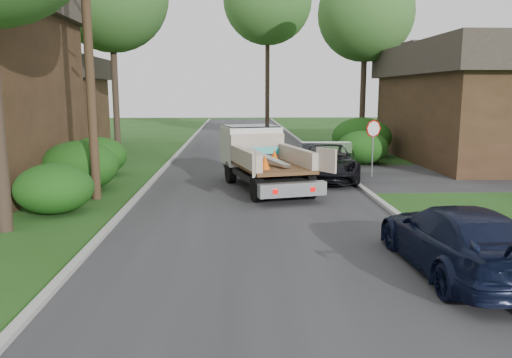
{
  "coord_description": "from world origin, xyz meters",
  "views": [
    {
      "loc": [
        -0.69,
        -12.08,
        3.65
      ],
      "look_at": [
        -0.11,
        1.89,
        1.2
      ],
      "focal_mm": 35.0,
      "sensor_mm": 36.0,
      "label": 1
    }
  ],
  "objects_px": {
    "stop_sign": "(373,136)",
    "flatbed_truck": "(259,154)",
    "tree_center_far": "(268,0)",
    "utility_pole": "(89,45)",
    "house_right": "(494,101)",
    "tree_right_far": "(366,13)",
    "navy_suv": "(457,239)",
    "black_pickup": "(327,162)",
    "house_left_far": "(42,101)"
  },
  "relations": [
    {
      "from": "flatbed_truck",
      "to": "navy_suv",
      "type": "bearing_deg",
      "value": -83.99
    },
    {
      "from": "tree_right_far",
      "to": "tree_center_far",
      "type": "height_order",
      "value": "tree_center_far"
    },
    {
      "from": "house_right",
      "to": "house_left_far",
      "type": "bearing_deg",
      "value": 163.2
    },
    {
      "from": "house_right",
      "to": "tree_center_far",
      "type": "relative_size",
      "value": 0.89
    },
    {
      "from": "house_left_far",
      "to": "house_right",
      "type": "distance_m",
      "value": 27.68
    },
    {
      "from": "house_left_far",
      "to": "navy_suv",
      "type": "relative_size",
      "value": 1.57
    },
    {
      "from": "house_right",
      "to": "black_pickup",
      "type": "relative_size",
      "value": 2.4
    },
    {
      "from": "house_left_far",
      "to": "flatbed_truck",
      "type": "relative_size",
      "value": 1.17
    },
    {
      "from": "tree_center_far",
      "to": "tree_right_far",
      "type": "bearing_deg",
      "value": -61.19
    },
    {
      "from": "stop_sign",
      "to": "utility_pole",
      "type": "height_order",
      "value": "utility_pole"
    },
    {
      "from": "tree_right_far",
      "to": "tree_center_far",
      "type": "bearing_deg",
      "value": 118.81
    },
    {
      "from": "house_right",
      "to": "black_pickup",
      "type": "xyz_separation_m",
      "value": [
        -9.83,
        -5.39,
        -2.41
      ]
    },
    {
      "from": "stop_sign",
      "to": "house_left_far",
      "type": "height_order",
      "value": "house_left_far"
    },
    {
      "from": "utility_pole",
      "to": "tree_right_far",
      "type": "distance_m",
      "value": 20.12
    },
    {
      "from": "house_right",
      "to": "flatbed_truck",
      "type": "bearing_deg",
      "value": -152.26
    },
    {
      "from": "house_right",
      "to": "black_pickup",
      "type": "distance_m",
      "value": 11.46
    },
    {
      "from": "house_left_far",
      "to": "flatbed_truck",
      "type": "bearing_deg",
      "value": -47.03
    },
    {
      "from": "utility_pole",
      "to": "black_pickup",
      "type": "bearing_deg",
      "value": 22.75
    },
    {
      "from": "house_right",
      "to": "tree_center_far",
      "type": "height_order",
      "value": "tree_center_far"
    },
    {
      "from": "flatbed_truck",
      "to": "black_pickup",
      "type": "xyz_separation_m",
      "value": [
        2.96,
        1.33,
        -0.5
      ]
    },
    {
      "from": "house_left_far",
      "to": "house_right",
      "type": "relative_size",
      "value": 0.58
    },
    {
      "from": "flatbed_truck",
      "to": "tree_right_far",
      "type": "bearing_deg",
      "value": 46.08
    },
    {
      "from": "tree_right_far",
      "to": "navy_suv",
      "type": "distance_m",
      "value": 24.09
    },
    {
      "from": "house_right",
      "to": "tree_right_far",
      "type": "bearing_deg",
      "value": 132.51
    },
    {
      "from": "utility_pole",
      "to": "house_right",
      "type": "height_order",
      "value": "utility_pole"
    },
    {
      "from": "house_right",
      "to": "tree_center_far",
      "type": "bearing_deg",
      "value": 124.51
    },
    {
      "from": "stop_sign",
      "to": "flatbed_truck",
      "type": "distance_m",
      "value": 5.3
    },
    {
      "from": "house_right",
      "to": "navy_suv",
      "type": "bearing_deg",
      "value": -119.14
    },
    {
      "from": "tree_center_far",
      "to": "flatbed_truck",
      "type": "height_order",
      "value": "tree_center_far"
    },
    {
      "from": "house_right",
      "to": "tree_center_far",
      "type": "distance_m",
      "value": 20.93
    },
    {
      "from": "house_right",
      "to": "flatbed_truck",
      "type": "xyz_separation_m",
      "value": [
        -12.78,
        -6.72,
        -1.91
      ]
    },
    {
      "from": "stop_sign",
      "to": "navy_suv",
      "type": "bearing_deg",
      "value": -96.94
    },
    {
      "from": "black_pickup",
      "to": "tree_right_far",
      "type": "bearing_deg",
      "value": 78.75
    },
    {
      "from": "stop_sign",
      "to": "tree_right_far",
      "type": "distance_m",
      "value": 13.08
    },
    {
      "from": "tree_right_far",
      "to": "black_pickup",
      "type": "xyz_separation_m",
      "value": [
        -4.33,
        -11.39,
        -7.73
      ]
    },
    {
      "from": "house_right",
      "to": "flatbed_truck",
      "type": "distance_m",
      "value": 14.57
    },
    {
      "from": "stop_sign",
      "to": "flatbed_truck",
      "type": "height_order",
      "value": "stop_sign"
    },
    {
      "from": "utility_pole",
      "to": "tree_right_far",
      "type": "bearing_deg",
      "value": 49.16
    },
    {
      "from": "utility_pole",
      "to": "house_left_far",
      "type": "distance_m",
      "value": 18.93
    },
    {
      "from": "house_right",
      "to": "flatbed_truck",
      "type": "height_order",
      "value": "house_right"
    },
    {
      "from": "utility_pole",
      "to": "tree_right_far",
      "type": "xyz_separation_m",
      "value": [
        12.98,
        15.02,
        3.31
      ]
    },
    {
      "from": "tree_right_far",
      "to": "flatbed_truck",
      "type": "bearing_deg",
      "value": -119.79
    },
    {
      "from": "stop_sign",
      "to": "house_left_far",
      "type": "distance_m",
      "value": 22.81
    },
    {
      "from": "stop_sign",
      "to": "black_pickup",
      "type": "distance_m",
      "value": 2.31
    },
    {
      "from": "navy_suv",
      "to": "house_left_far",
      "type": "bearing_deg",
      "value": -56.13
    },
    {
      "from": "flatbed_truck",
      "to": "navy_suv",
      "type": "distance_m",
      "value": 10.43
    },
    {
      "from": "tree_center_far",
      "to": "house_right",
      "type": "bearing_deg",
      "value": -55.49
    },
    {
      "from": "navy_suv",
      "to": "utility_pole",
      "type": "bearing_deg",
      "value": -40.23
    },
    {
      "from": "house_right",
      "to": "flatbed_truck",
      "type": "relative_size",
      "value": 2.01
    },
    {
      "from": "house_left_far",
      "to": "navy_suv",
      "type": "xyz_separation_m",
      "value": [
        17.3,
        -24.5,
        -2.35
      ]
    }
  ]
}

